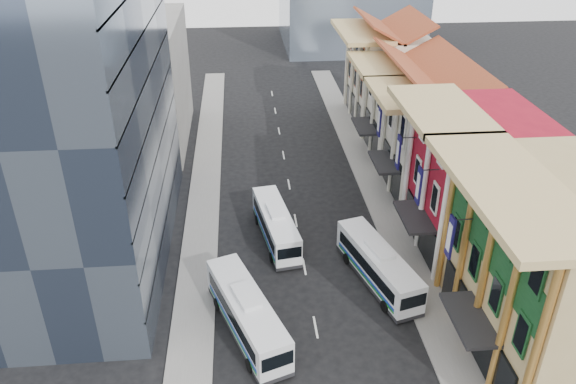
{
  "coord_description": "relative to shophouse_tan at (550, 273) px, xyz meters",
  "views": [
    {
      "loc": [
        -4.46,
        -21.17,
        27.14
      ],
      "look_at": [
        -0.99,
        18.71,
        4.86
      ],
      "focal_mm": 35.0,
      "sensor_mm": 36.0,
      "label": 1
    }
  ],
  "objects": [
    {
      "name": "bus_right",
      "position": [
        -8.65,
        7.62,
        -4.4
      ],
      "size": [
        4.93,
        10.21,
        3.19
      ],
      "primitive_type": null,
      "rotation": [
        0.0,
        0.0,
        0.27
      ],
      "color": "white",
      "rests_on": "ground"
    },
    {
      "name": "shophouse_cream_near",
      "position": [
        0.0,
        21.5,
        -1.0
      ],
      "size": [
        8.0,
        9.0,
        10.0
      ],
      "primitive_type": "cube",
      "color": "beige",
      "rests_on": "ground"
    },
    {
      "name": "shophouse_tan",
      "position": [
        0.0,
        0.0,
        0.0
      ],
      "size": [
        8.0,
        14.0,
        12.0
      ],
      "primitive_type": "cube",
      "color": "tan",
      "rests_on": "ground"
    },
    {
      "name": "sidewalk_right",
      "position": [
        -5.5,
        17.0,
        -5.92
      ],
      "size": [
        3.0,
        90.0,
        0.15
      ],
      "primitive_type": "cube",
      "color": "slate",
      "rests_on": "ground"
    },
    {
      "name": "office_block_far",
      "position": [
        -30.0,
        37.0,
        1.0
      ],
      "size": [
        10.0,
        18.0,
        14.0
      ],
      "primitive_type": "cube",
      "color": "gray",
      "rests_on": "ground"
    },
    {
      "name": "shophouse_red",
      "position": [
        0.0,
        12.0,
        0.0
      ],
      "size": [
        8.0,
        10.0,
        12.0
      ],
      "primitive_type": "cube",
      "color": "maroon",
      "rests_on": "ground"
    },
    {
      "name": "shophouse_cream_mid",
      "position": [
        0.0,
        30.5,
        -1.0
      ],
      "size": [
        8.0,
        9.0,
        10.0
      ],
      "primitive_type": "cube",
      "color": "beige",
      "rests_on": "ground"
    },
    {
      "name": "sidewalk_left",
      "position": [
        -22.5,
        17.0,
        -5.92
      ],
      "size": [
        3.0,
        90.0,
        0.15
      ],
      "primitive_type": "cube",
      "color": "slate",
      "rests_on": "ground"
    },
    {
      "name": "bus_left_near",
      "position": [
        -18.7,
        2.98,
        -4.35
      ],
      "size": [
        5.74,
        10.48,
        3.29
      ],
      "primitive_type": null,
      "rotation": [
        0.0,
        0.0,
        0.35
      ],
      "color": "silver",
      "rests_on": "ground"
    },
    {
      "name": "shophouse_cream_far",
      "position": [
        0.0,
        41.0,
        -0.5
      ],
      "size": [
        8.0,
        12.0,
        11.0
      ],
      "primitive_type": "cube",
      "color": "beige",
      "rests_on": "ground"
    },
    {
      "name": "bus_left_far",
      "position": [
        -16.0,
        14.09,
        -4.47
      ],
      "size": [
        3.72,
        9.75,
        3.05
      ],
      "primitive_type": null,
      "rotation": [
        0.0,
        0.0,
        0.16
      ],
      "color": "white",
      "rests_on": "ground"
    },
    {
      "name": "office_tower",
      "position": [
        -31.0,
        14.0,
        9.0
      ],
      "size": [
        12.0,
        26.0,
        30.0
      ],
      "primitive_type": "cube",
      "color": "#364256",
      "rests_on": "ground"
    }
  ]
}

